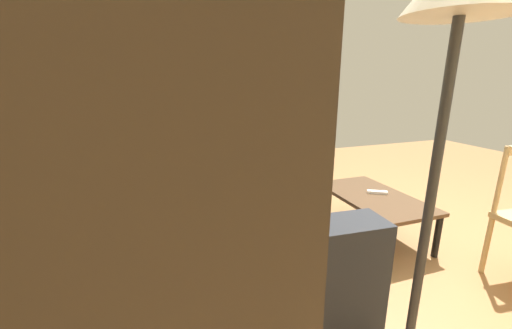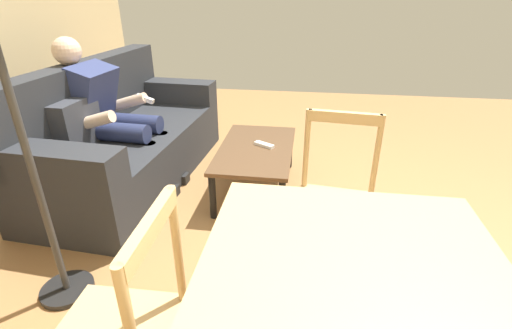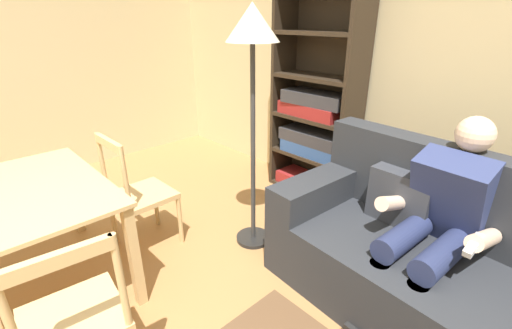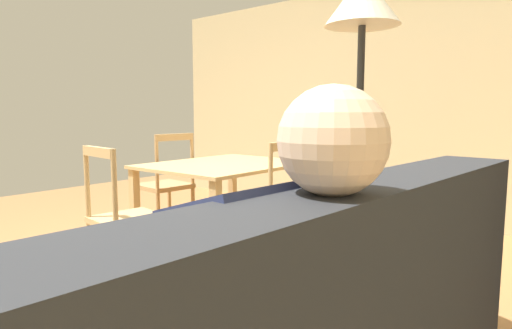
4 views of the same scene
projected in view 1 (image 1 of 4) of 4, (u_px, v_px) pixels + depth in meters
ground_plane at (507, 279)px, 2.23m from camera, size 8.17×8.17×0.00m
wall_back at (29, 112)px, 1.04m from camera, size 6.17×0.12×2.52m
couch at (247, 214)px, 2.44m from camera, size 2.07×1.02×0.99m
person_lounging at (247, 186)px, 2.27m from camera, size 0.61×0.94×1.20m
coffee_table at (374, 201)px, 2.77m from camera, size 1.00×0.57×0.38m
tv_remote at (377, 192)px, 2.81m from camera, size 0.13×0.17×0.02m
floor_lamp at (457, 30)px, 1.00m from camera, size 0.36×0.36×1.80m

